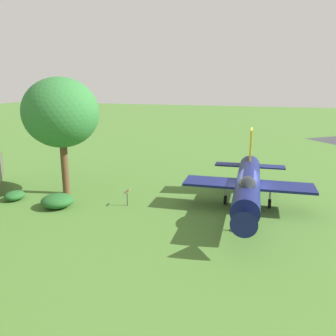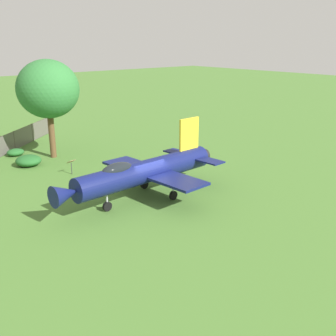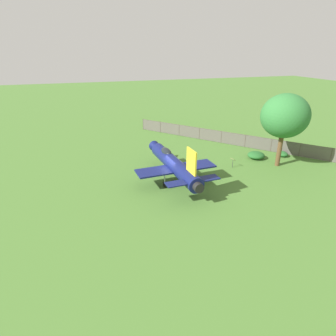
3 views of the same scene
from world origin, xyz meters
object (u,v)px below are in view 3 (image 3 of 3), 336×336
shrub_by_tree (282,154)px  shade_tree (285,116)px  shrub_near_fence (256,155)px  info_plaque (233,161)px  display_jet (173,163)px

shrub_by_tree → shade_tree: bearing=42.5°
shade_tree → shrub_near_fence: bearing=-67.8°
shrub_near_fence → info_plaque: 4.63m
shrub_by_tree → info_plaque: 8.16m
shade_tree → info_plaque: (5.42, -1.08, -5.10)m
shrub_by_tree → shrub_near_fence: bearing=-5.1°
display_jet → shade_tree: 13.78m
display_jet → shrub_by_tree: (-15.79, -2.32, -1.55)m
display_jet → shrub_by_tree: 16.03m
shade_tree → shrub_near_fence: size_ratio=3.95×
info_plaque → shade_tree: bearing=168.7°
shade_tree → shrub_by_tree: bearing=-137.5°
display_jet → info_plaque: bearing=-85.9°
display_jet → shrub_by_tree: display_jet is taller
shade_tree → shrub_by_tree: 6.66m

